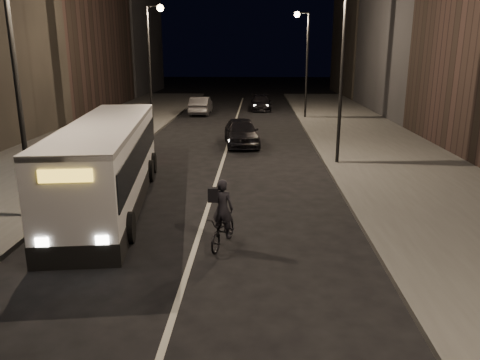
# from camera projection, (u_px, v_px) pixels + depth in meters

# --- Properties ---
(ground) EXTENTS (180.00, 180.00, 0.00)m
(ground) POSITION_uv_depth(u_px,v_px,m) (185.00, 280.00, 11.33)
(ground) COLOR black
(ground) RESTS_ON ground
(sidewalk_right) EXTENTS (7.00, 70.00, 0.16)m
(sidewalk_right) POSITION_uv_depth(u_px,v_px,m) (386.00, 155.00, 24.48)
(sidewalk_right) COLOR #3C3C39
(sidewalk_right) RESTS_ON ground
(sidewalk_left) EXTENTS (7.00, 70.00, 0.16)m
(sidewalk_left) POSITION_uv_depth(u_px,v_px,m) (67.00, 153.00, 25.10)
(sidewalk_left) COLOR #3C3C39
(sidewalk_left) RESTS_ON ground
(streetlight_right_mid) EXTENTS (1.20, 0.44, 8.12)m
(streetlight_right_mid) POSITION_uv_depth(u_px,v_px,m) (337.00, 51.00, 21.26)
(streetlight_right_mid) COLOR black
(streetlight_right_mid) RESTS_ON sidewalk_right
(streetlight_right_far) EXTENTS (1.20, 0.44, 8.12)m
(streetlight_right_far) POSITION_uv_depth(u_px,v_px,m) (304.00, 51.00, 36.66)
(streetlight_right_far) COLOR black
(streetlight_right_far) RESTS_ON sidewalk_right
(streetlight_left_near) EXTENTS (1.20, 0.44, 8.12)m
(streetlight_left_near) POSITION_uv_depth(u_px,v_px,m) (22.00, 51.00, 13.94)
(streetlight_left_near) COLOR black
(streetlight_left_near) RESTS_ON sidewalk_left
(streetlight_left_far) EXTENTS (1.20, 0.44, 8.12)m
(streetlight_left_far) POSITION_uv_depth(u_px,v_px,m) (153.00, 51.00, 31.27)
(streetlight_left_far) COLOR black
(streetlight_left_far) RESTS_ON sidewalk_left
(city_bus) EXTENTS (3.74, 11.19, 2.97)m
(city_bus) POSITION_uv_depth(u_px,v_px,m) (108.00, 159.00, 16.74)
(city_bus) COLOR silver
(city_bus) RESTS_ON ground
(cyclist_on_bicycle) EXTENTS (1.07, 1.86, 2.03)m
(cyclist_on_bicycle) POSITION_uv_depth(u_px,v_px,m) (223.00, 224.00, 13.11)
(cyclist_on_bicycle) COLOR black
(cyclist_on_bicycle) RESTS_ON ground
(car_near) EXTENTS (2.40, 4.83, 1.58)m
(car_near) POSITION_uv_depth(u_px,v_px,m) (241.00, 132.00, 27.25)
(car_near) COLOR black
(car_near) RESTS_ON ground
(car_mid) EXTENTS (1.62, 4.62, 1.52)m
(car_mid) POSITION_uv_depth(u_px,v_px,m) (201.00, 105.00, 40.65)
(car_mid) COLOR #3C3C3F
(car_mid) RESTS_ON ground
(car_far) EXTENTS (1.96, 4.66, 1.34)m
(car_far) POSITION_uv_depth(u_px,v_px,m) (261.00, 103.00, 43.54)
(car_far) COLOR black
(car_far) RESTS_ON ground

